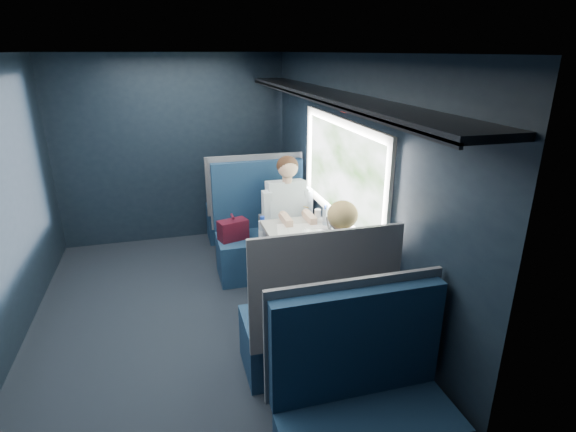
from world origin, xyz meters
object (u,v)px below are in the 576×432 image
object	(u,v)px
bottle_small	(326,216)
man	(289,213)
cup	(318,213)
seat_bay_near	(262,235)
laptop	(322,229)
woman	(338,272)
table	(302,244)
seat_row_back	(365,416)
seat_bay_far	(313,324)
seat_row_front	(247,209)

from	to	relation	value
bottle_small	man	bearing A→B (deg)	115.18
bottle_small	cup	world-z (taller)	bottle_small
seat_bay_near	bottle_small	xyz separation A→B (m)	(0.49, -0.66, 0.41)
laptop	man	bearing A→B (deg)	98.41
woman	bottle_small	size ratio (longest dim) A/B	6.57
table	man	distance (m)	0.70
man	woman	xyz separation A→B (m)	(0.00, -1.41, 0.01)
cup	table	bearing A→B (deg)	-124.07
seat_row_back	man	distance (m)	2.53
man	seat_row_back	bearing A→B (deg)	-95.72
table	seat_bay_near	xyz separation A→B (m)	(-0.19, 0.87, -0.24)
laptop	bottle_small	bearing A→B (deg)	64.14
table	seat_bay_near	size ratio (longest dim) A/B	0.79
table	seat_bay_far	xyz separation A→B (m)	(-0.18, -0.87, -0.25)
bottle_small	table	bearing A→B (deg)	-144.86
woman	cup	distance (m)	1.17
seat_bay_far	cup	bearing A→B (deg)	69.95
seat_bay_near	bottle_small	world-z (taller)	seat_bay_near
seat_row_front	bottle_small	size ratio (longest dim) A/B	5.77
seat_bay_near	cup	xyz separation A→B (m)	(0.49, -0.43, 0.36)
woman	bottle_small	bearing A→B (deg)	75.92
table	laptop	world-z (taller)	laptop
seat_bay_far	bottle_small	size ratio (longest dim) A/B	6.26
seat_row_front	seat_row_back	world-z (taller)	same
table	seat_row_back	bearing A→B (deg)	-95.80
seat_row_back	bottle_small	world-z (taller)	seat_row_back
seat_row_front	seat_row_back	distance (m)	3.59
bottle_small	seat_row_front	bearing A→B (deg)	106.83
seat_row_back	man	world-z (taller)	man
table	cup	world-z (taller)	cup
woman	cup	world-z (taller)	woman
woman	cup	size ratio (longest dim) A/B	16.43
seat_row_front	woman	xyz separation A→B (m)	(0.25, -2.50, 0.32)
seat_bay_near	seat_row_back	world-z (taller)	seat_bay_near
seat_row_back	seat_bay_far	bearing A→B (deg)	90.00
man	cup	world-z (taller)	man
seat_bay_far	laptop	world-z (taller)	seat_bay_far
bottle_small	woman	bearing A→B (deg)	-104.08
woman	laptop	bearing A→B (deg)	80.71
table	seat_bay_far	size ratio (longest dim) A/B	0.79
woman	laptop	world-z (taller)	woman
laptop	seat_bay_far	bearing A→B (deg)	-113.27
seat_bay_far	man	world-z (taller)	man
seat_bay_far	man	xyz separation A→B (m)	(0.25, 1.57, 0.30)
man	bottle_small	bearing A→B (deg)	-64.82
table	seat_row_front	xyz separation A→B (m)	(-0.18, 1.80, -0.25)
bottle_small	cup	distance (m)	0.24
laptop	bottle_small	xyz separation A→B (m)	(0.12, 0.25, 0.02)
seat_bay_far	seat_row_back	world-z (taller)	seat_bay_far
seat_row_front	seat_row_back	bearing A→B (deg)	-90.00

